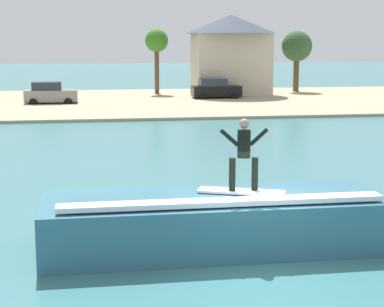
{
  "coord_description": "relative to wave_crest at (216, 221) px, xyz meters",
  "views": [
    {
      "loc": [
        -3.81,
        -14.29,
        5.17
      ],
      "look_at": [
        -0.71,
        5.03,
        1.75
      ],
      "focal_mm": 61.49,
      "sensor_mm": 36.0,
      "label": 1
    }
  ],
  "objects": [
    {
      "name": "shoreline_bank",
      "position": [
        0.71,
        38.11,
        -0.59
      ],
      "size": [
        120.0,
        24.22,
        0.19
      ],
      "color": "tan",
      "rests_on": "ground_plane"
    },
    {
      "name": "car_far_shore",
      "position": [
        7.77,
        39.53,
        0.26
      ],
      "size": [
        4.14,
        2.07,
        1.86
      ],
      "color": "black",
      "rests_on": "ground_plane"
    },
    {
      "name": "tree_short_bushy",
      "position": [
        16.81,
        45.41,
        3.69
      ],
      "size": [
        2.9,
        2.9,
        5.94
      ],
      "color": "brown",
      "rests_on": "ground_plane"
    },
    {
      "name": "surfer",
      "position": [
        0.62,
        -0.3,
        1.82
      ],
      "size": [
        1.21,
        0.32,
        1.76
      ],
      "color": "black",
      "rests_on": "surfboard"
    },
    {
      "name": "house_gabled_white",
      "position": [
        9.81,
        42.91,
        3.49
      ],
      "size": [
        8.16,
        8.16,
        7.31
      ],
      "color": "beige",
      "rests_on": "ground_plane"
    },
    {
      "name": "car_near_shore",
      "position": [
        -5.94,
        37.17,
        0.26
      ],
      "size": [
        4.09,
        2.19,
        1.86
      ],
      "color": "gray",
      "rests_on": "ground_plane"
    },
    {
      "name": "wave_crest",
      "position": [
        0.0,
        0.0,
        0.0
      ],
      "size": [
        8.59,
        2.89,
        1.46
      ],
      "color": "#32697D",
      "rests_on": "ground_plane"
    },
    {
      "name": "ground_plane",
      "position": [
        0.71,
        -1.28,
        -0.69
      ],
      "size": [
        260.0,
        260.0,
        0.0
      ],
      "primitive_type": "plane",
      "color": "#387277"
    },
    {
      "name": "surfboard",
      "position": [
        0.58,
        -0.3,
        0.8
      ],
      "size": [
        2.16,
        1.29,
        0.06
      ],
      "color": "white",
      "rests_on": "wave_crest"
    },
    {
      "name": "tree_tall_bare",
      "position": [
        3.33,
        44.9,
        4.12
      ],
      "size": [
        2.1,
        2.1,
        6.08
      ],
      "color": "brown",
      "rests_on": "ground_plane"
    }
  ]
}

